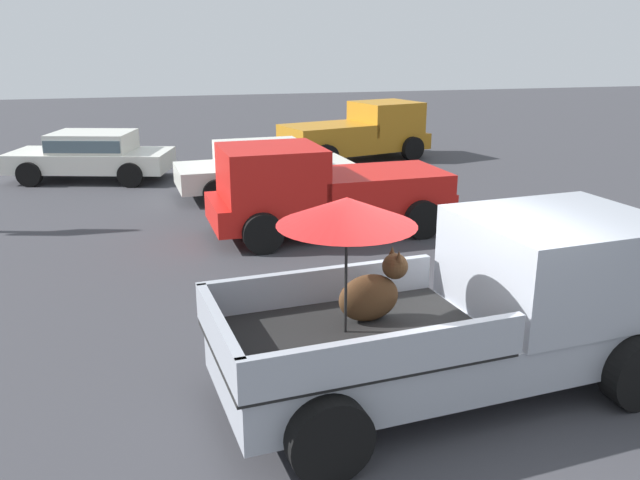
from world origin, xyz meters
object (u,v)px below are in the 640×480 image
at_px(pickup_truck_red, 360,133).
at_px(parked_sedan_far, 92,153).
at_px(pickup_truck_far, 320,190).
at_px(pickup_truck_main, 481,304).
at_px(parked_sedan_near, 263,166).

relative_size(pickup_truck_red, parked_sedan_far, 1.10).
bearing_deg(pickup_truck_far, pickup_truck_main, 89.18).
xyz_separation_m(pickup_truck_red, pickup_truck_far, (-3.36, -7.68, 0.00)).
height_order(parked_sedan_near, parked_sedan_far, same).
distance_m(pickup_truck_main, parked_sedan_near, 9.92).
height_order(pickup_truck_main, pickup_truck_red, pickup_truck_main).
distance_m(pickup_truck_far, parked_sedan_near, 3.63).
xyz_separation_m(pickup_truck_main, pickup_truck_far, (-0.17, 6.31, -0.11)).
bearing_deg(pickup_truck_red, pickup_truck_far, -128.51).
height_order(pickup_truck_red, parked_sedan_far, pickup_truck_red).
xyz_separation_m(parked_sedan_near, parked_sedan_far, (-4.24, 2.96, 0.00)).
bearing_deg(parked_sedan_near, pickup_truck_red, 43.24).
relative_size(pickup_truck_red, pickup_truck_far, 1.05).
distance_m(pickup_truck_red, pickup_truck_far, 8.38).
xyz_separation_m(pickup_truck_main, pickup_truck_red, (3.18, 13.99, -0.11)).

